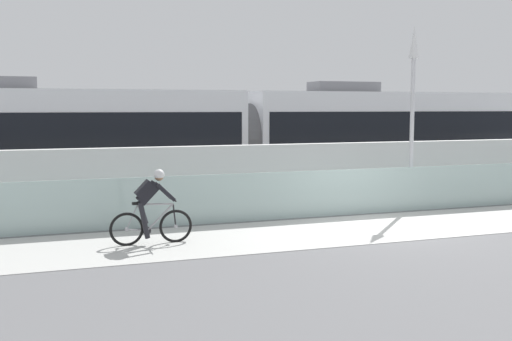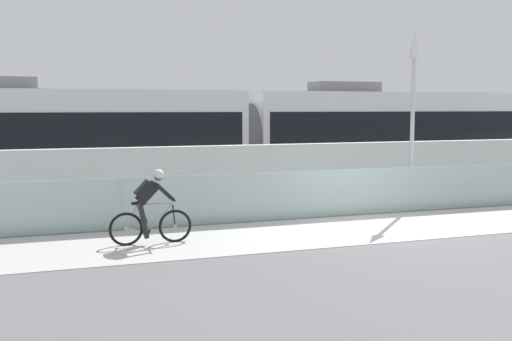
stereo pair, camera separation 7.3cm
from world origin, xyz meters
The scene contains 9 objects.
ground_plane centered at (0.00, 0.00, 0.00)m, with size 200.00×200.00×0.00m, color slate.
bike_path_deck centered at (0.00, 0.00, 0.01)m, with size 32.00×3.20×0.01m, color beige.
glass_parapet centered at (0.00, 1.85, 0.62)m, with size 32.00×0.05×1.24m, color #ADC6C1.
concrete_barrier_wall centered at (0.00, 3.65, 0.92)m, with size 32.00×0.36×1.85m, color silver.
tram_rail_near centered at (0.00, 6.13, 0.00)m, with size 32.00×0.08×0.01m, color #595654.
tram_rail_far centered at (0.00, 7.57, 0.00)m, with size 32.00×0.08×0.01m, color #595654.
tram centered at (-1.27, 6.85, 1.89)m, with size 22.56×2.54×3.81m.
cyclist_on_bike centered at (-5.62, 0.00, 0.80)m, with size 1.77×0.58×1.61m.
lamp_post_antenna centered at (2.25, 2.15, 3.29)m, with size 0.28×0.28×5.20m.
Camera 1 is at (-7.84, -12.95, 2.92)m, focal length 43.28 mm.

